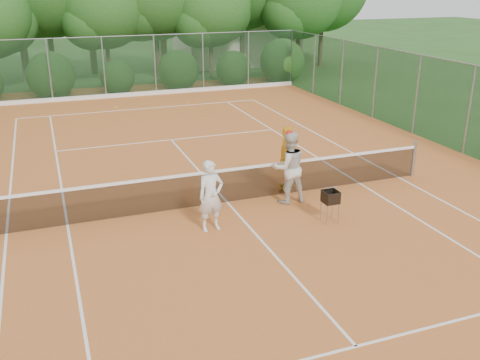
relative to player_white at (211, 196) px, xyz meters
name	(u,v)px	position (x,y,z in m)	size (l,w,h in m)	color
ground	(227,203)	(0.89, 1.41, -0.88)	(120.00, 120.00, 0.00)	#244B1B
clay_court	(227,203)	(0.89, 1.41, -0.87)	(18.00, 36.00, 0.02)	#BB672B
club_building	(236,42)	(9.89, 25.41, 0.62)	(8.00, 5.00, 3.00)	beige
tennis_net	(227,185)	(0.89, 1.41, -0.35)	(11.97, 0.10, 1.10)	gray
player_white	(211,196)	(0.00, 0.00, 0.00)	(0.63, 0.41, 1.72)	silver
player_center_grp	(289,167)	(2.42, 0.91, 0.12)	(0.97, 0.77, 1.98)	beige
player_yellow	(287,159)	(2.75, 1.70, 0.08)	(1.10, 0.46, 1.87)	yellow
ball_hopper	(331,198)	(2.85, -0.60, -0.22)	(0.35, 0.35, 0.81)	gray
stray_ball_a	(116,107)	(-0.29, 13.88, -0.83)	(0.07, 0.07, 0.07)	#CEEC36
stray_ball_b	(188,103)	(3.11, 13.55, -0.83)	(0.07, 0.07, 0.07)	gold
stray_ball_c	(206,119)	(2.98, 10.29, -0.83)	(0.07, 0.07, 0.07)	#C8D932
court_markings	(227,202)	(0.89, 1.41, -0.86)	(11.03, 23.83, 0.01)	white
fence_back	(130,66)	(0.89, 16.41, 0.64)	(18.07, 0.07, 3.00)	#19381E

